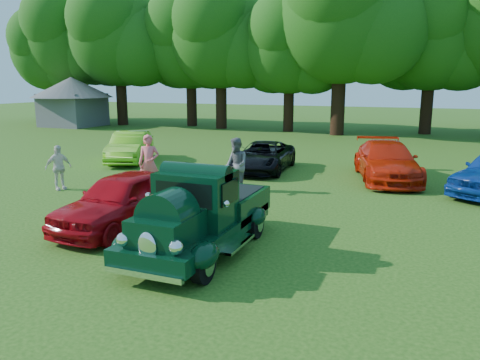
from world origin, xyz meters
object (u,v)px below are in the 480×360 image
at_px(back_car_lime, 130,147).
at_px(gazebo, 72,96).
at_px(back_car_black, 263,157).
at_px(spectator_pink, 149,163).
at_px(hero_pickup, 201,216).
at_px(back_car_orange, 387,161).
at_px(spectator_grey, 236,165).
at_px(red_convertible, 123,200).
at_px(spectator_white, 58,168).

distance_m(back_car_lime, gazebo, 19.32).
relative_size(back_car_black, spectator_pink, 2.26).
height_order(back_car_black, spectator_pink, spectator_pink).
distance_m(hero_pickup, spectator_pink, 5.91).
relative_size(hero_pickup, back_car_orange, 0.94).
bearing_deg(back_car_black, spectator_pink, -119.78).
bearing_deg(gazebo, hero_pickup, -44.08).
bearing_deg(spectator_grey, back_car_black, 141.08).
distance_m(hero_pickup, back_car_lime, 12.01).
height_order(back_car_orange, gazebo, gazebo).
height_order(red_convertible, back_car_black, red_convertible).
bearing_deg(red_convertible, spectator_pink, 116.64).
height_order(hero_pickup, red_convertible, hero_pickup).
xyz_separation_m(back_car_lime, back_car_orange, (11.04, 0.20, 0.03)).
relative_size(red_convertible, spectator_grey, 2.29).
height_order(red_convertible, gazebo, gazebo).
distance_m(back_car_black, gazebo, 24.28).
distance_m(back_car_lime, back_car_black, 6.27).
height_order(hero_pickup, spectator_pink, spectator_pink).
relative_size(red_convertible, back_car_lime, 1.00).
distance_m(back_car_lime, spectator_grey, 7.54).
relative_size(hero_pickup, gazebo, 0.70).
xyz_separation_m(hero_pickup, red_convertible, (-2.54, 0.75, -0.07)).
bearing_deg(back_car_black, spectator_grey, -88.74).
relative_size(back_car_lime, spectator_white, 2.70).
xyz_separation_m(back_car_lime, back_car_black, (6.27, 0.15, -0.08)).
distance_m(back_car_orange, gazebo, 28.41).
bearing_deg(spectator_pink, spectator_white, 172.64).
distance_m(hero_pickup, spectator_white, 7.75).
relative_size(hero_pickup, back_car_black, 1.06).
relative_size(back_car_black, gazebo, 0.66).
bearing_deg(back_car_orange, gazebo, 138.76).
bearing_deg(spectator_pink, back_car_lime, 105.72).
height_order(spectator_pink, spectator_grey, spectator_pink).
bearing_deg(gazebo, spectator_pink, -43.48).
distance_m(hero_pickup, gazebo, 31.25).
xyz_separation_m(spectator_pink, spectator_white, (-2.93, -0.93, -0.18)).
bearing_deg(back_car_lime, red_convertible, -78.65).
xyz_separation_m(hero_pickup, back_car_black, (-1.77, 9.07, -0.17)).
height_order(back_car_lime, spectator_white, spectator_white).
bearing_deg(hero_pickup, back_car_orange, 71.85).
distance_m(spectator_grey, gazebo, 26.67).
relative_size(back_car_lime, back_car_black, 0.96).
distance_m(back_car_black, spectator_grey, 3.75).
bearing_deg(back_car_black, gazebo, 144.27).
height_order(spectator_grey, spectator_white, spectator_grey).
bearing_deg(spectator_pink, back_car_black, 39.44).
distance_m(red_convertible, back_car_lime, 9.86).
xyz_separation_m(red_convertible, back_car_black, (0.76, 8.32, -0.10)).
relative_size(back_car_lime, gazebo, 0.63).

